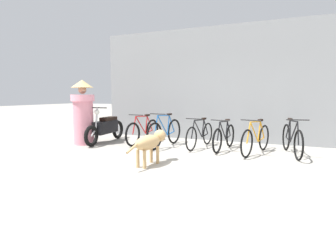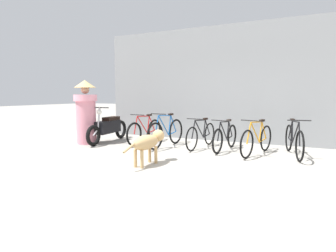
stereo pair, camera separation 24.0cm
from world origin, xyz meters
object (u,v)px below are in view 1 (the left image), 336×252
stray_dog (150,142)px  bicycle_1 (165,133)px  bicycle_3 (224,137)px  bicycle_5 (292,140)px  bicycle_4 (256,139)px  motorcycle (106,128)px  person_in_robes (83,111)px  bicycle_0 (143,132)px  bicycle_2 (200,135)px

stray_dog → bicycle_1: bearing=22.8°
bicycle_3 → bicycle_5: bearing=99.9°
bicycle_4 → motorcycle: motorcycle is taller
bicycle_3 → motorcycle: (-3.39, -0.24, 0.09)m
person_in_robes → stray_dog: bearing=170.7°
bicycle_0 → bicycle_2: 1.64m
bicycle_0 → stray_dog: 2.29m
bicycle_1 → bicycle_2: bicycle_1 is taller
bicycle_0 → person_in_robes: person_in_robes is taller
bicycle_3 → stray_dog: (-1.10, -1.97, 0.13)m
bicycle_5 → bicycle_1: bearing=-97.0°
bicycle_5 → stray_dog: size_ratio=1.39×
bicycle_0 → bicycle_1: size_ratio=0.95×
bicycle_3 → person_in_robes: 3.90m
bicycle_0 → bicycle_5: size_ratio=0.96×
motorcycle → bicycle_3: bearing=90.8°
bicycle_5 → person_in_robes: 5.40m
bicycle_1 → bicycle_5: bearing=101.6°
bicycle_4 → motorcycle: 4.16m
bicycle_2 → motorcycle: motorcycle is taller
person_in_robes → bicycle_3: bearing=-153.6°
bicycle_0 → person_in_robes: 1.75m
bicycle_2 → motorcycle: (-2.75, -0.30, 0.08)m
bicycle_0 → motorcycle: size_ratio=0.83×
bicycle_0 → bicycle_5: (3.82, 0.04, 0.01)m
bicycle_5 → stray_dog: (-2.64, -1.99, 0.10)m
bicycle_0 → bicycle_3: bicycle_0 is taller
person_in_robes → bicycle_0: bearing=-139.5°
bicycle_0 → bicycle_3: bearing=96.4°
bicycle_0 → bicycle_1: bearing=83.3°
bicycle_3 → bicycle_4: bicycle_4 is taller
bicycle_0 → person_in_robes: bearing=-59.3°
bicycle_0 → stray_dog: bicycle_0 is taller
motorcycle → bicycle_0: bearing=98.2°
bicycle_1 → stray_dog: 1.84m
bicycle_2 → stray_dog: size_ratio=1.32×
bicycle_1 → bicycle_2: size_ratio=1.06×
bicycle_4 → stray_dog: (-1.87, -1.81, 0.11)m
motorcycle → stray_dog: 2.87m
motorcycle → stray_dog: size_ratio=1.60×
bicycle_3 → motorcycle: size_ratio=0.79×
bicycle_0 → motorcycle: motorcycle is taller
motorcycle → person_in_robes: 0.79m
bicycle_3 → person_in_robes: bearing=-70.5°
bicycle_2 → stray_dog: bearing=-3.7°
bicycle_3 → stray_dog: 2.26m
bicycle_5 → motorcycle: motorcycle is taller
bicycle_0 → bicycle_3: (2.28, 0.01, -0.02)m
bicycle_0 → bicycle_1: (0.74, -0.17, 0.03)m
bicycle_1 → bicycle_4: 2.31m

